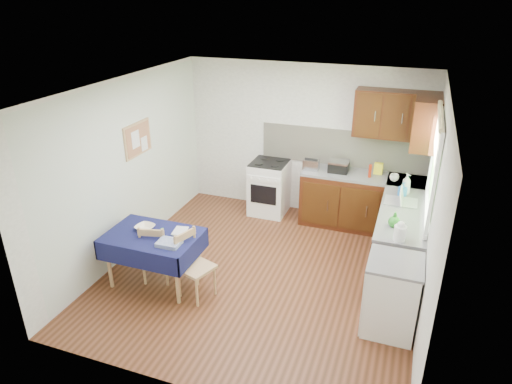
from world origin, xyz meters
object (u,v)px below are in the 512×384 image
(chair_near, at_px, (193,263))
(kettle, at_px, (400,232))
(dish_rack, at_px, (401,201))
(toaster, at_px, (311,165))
(dining_table, at_px, (153,242))
(chair_far, at_px, (156,251))
(sandwich_press, at_px, (339,166))

(chair_near, relative_size, kettle, 3.60)
(chair_near, xyz_separation_m, dish_rack, (2.29, 1.68, 0.47))
(toaster, relative_size, kettle, 1.03)
(toaster, distance_m, dish_rack, 1.62)
(dining_table, height_order, chair_far, chair_far)
(chair_far, relative_size, sandwich_press, 2.77)
(chair_far, relative_size, dish_rack, 1.96)
(chair_far, relative_size, kettle, 3.50)
(sandwich_press, xyz_separation_m, kettle, (1.05, -1.90, 0.02))
(dining_table, bearing_deg, chair_far, 102.29)
(toaster, height_order, sandwich_press, toaster)
(dining_table, distance_m, dish_rack, 3.32)
(dining_table, relative_size, toaster, 4.75)
(toaster, bearing_deg, kettle, -33.60)
(dining_table, bearing_deg, kettle, 32.05)
(dining_table, xyz_separation_m, chair_far, (0.01, 0.04, -0.16))
(kettle, bearing_deg, dining_table, -169.25)
(dining_table, distance_m, toaster, 2.82)
(toaster, distance_m, sandwich_press, 0.43)
(dining_table, relative_size, chair_near, 1.36)
(toaster, height_order, dish_rack, dish_rack)
(chair_far, distance_m, toaster, 2.81)
(chair_far, xyz_separation_m, dish_rack, (2.88, 1.57, 0.48))
(dish_rack, xyz_separation_m, kettle, (0.05, -1.05, 0.08))
(toaster, xyz_separation_m, kettle, (1.47, -1.83, 0.02))
(sandwich_press, relative_size, kettle, 1.26)
(dining_table, height_order, dish_rack, dish_rack)
(chair_far, bearing_deg, sandwich_press, -141.76)
(chair_far, distance_m, sandwich_press, 3.12)
(dining_table, height_order, kettle, kettle)
(dining_table, bearing_deg, toaster, 79.74)
(dish_rack, bearing_deg, dining_table, -157.14)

